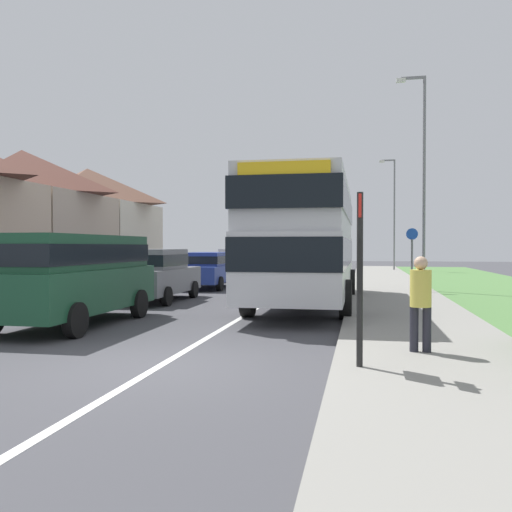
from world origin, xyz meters
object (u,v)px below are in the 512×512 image
object	(u,v)px
parked_car_blue	(209,268)
bus_stop_sign	(360,267)
double_decker_bus	(307,236)
parked_car_grey	(155,273)
street_lamp_mid	(422,170)
cycle_route_sign	(412,257)
street_lamp_far	(393,208)
pedestrian_at_stop	(421,299)
parked_van_dark_green	(73,271)
parked_car_silver	(238,263)

from	to	relation	value
parked_car_blue	bus_stop_sign	distance (m)	16.28
double_decker_bus	bus_stop_sign	size ratio (longest dim) A/B	3.97
double_decker_bus	parked_car_grey	size ratio (longest dim) A/B	2.36
bus_stop_sign	street_lamp_mid	distance (m)	14.93
cycle_route_sign	street_lamp_far	bearing A→B (deg)	89.05
pedestrian_at_stop	bus_stop_sign	bearing A→B (deg)	-127.00
pedestrian_at_stop	bus_stop_sign	distance (m)	1.70
double_decker_bus	parked_car_grey	distance (m)	5.26
double_decker_bus	cycle_route_sign	size ratio (longest dim) A/B	4.10
street_lamp_far	cycle_route_sign	bearing A→B (deg)	-90.95
parked_van_dark_green	parked_car_grey	world-z (taller)	parked_van_dark_green
parked_car_grey	street_lamp_far	distance (m)	25.57
street_lamp_far	bus_stop_sign	bearing A→B (deg)	-93.86
pedestrian_at_stop	bus_stop_sign	size ratio (longest dim) A/B	0.64
pedestrian_at_stop	street_lamp_far	bearing A→B (deg)	87.73
street_lamp_mid	cycle_route_sign	bearing A→B (deg)	-120.10
street_lamp_mid	street_lamp_far	distance (m)	18.48
double_decker_bus	parked_van_dark_green	xyz separation A→B (m)	(-4.90, -5.11, -0.89)
pedestrian_at_stop	street_lamp_far	xyz separation A→B (m)	(1.25, 31.58, 3.65)
pedestrian_at_stop	cycle_route_sign	world-z (taller)	cycle_route_sign
parked_car_blue	pedestrian_at_stop	bearing A→B (deg)	-61.22
pedestrian_at_stop	street_lamp_mid	xyz separation A→B (m)	(1.35, 13.10, 3.83)
parked_car_silver	bus_stop_sign	size ratio (longest dim) A/B	1.51
parked_car_blue	street_lamp_far	xyz separation A→B (m)	(8.74, 17.95, 3.75)
parked_van_dark_green	street_lamp_far	bearing A→B (deg)	73.36
bus_stop_sign	street_lamp_far	world-z (taller)	street_lamp_far
pedestrian_at_stop	parked_car_grey	bearing A→B (deg)	134.21
parked_van_dark_green	cycle_route_sign	distance (m)	13.11
double_decker_bus	parked_van_dark_green	distance (m)	7.14
parked_car_grey	pedestrian_at_stop	size ratio (longest dim) A/B	2.62
parked_van_dark_green	street_lamp_far	size ratio (longest dim) A/B	0.62
parked_car_silver	bus_stop_sign	distance (m)	21.31
bus_stop_sign	double_decker_bus	bearing A→B (deg)	100.51
street_lamp_mid	pedestrian_at_stop	bearing A→B (deg)	-95.89
street_lamp_far	parked_car_silver	bearing A→B (deg)	-124.64
double_decker_bus	cycle_route_sign	xyz separation A→B (m)	(3.52, 4.93, -0.71)
double_decker_bus	street_lamp_mid	world-z (taller)	street_lamp_mid
parked_van_dark_green	street_lamp_mid	xyz separation A→B (m)	(8.84, 10.76, 3.56)
double_decker_bus	street_lamp_mid	size ratio (longest dim) A/B	1.22
bus_stop_sign	street_lamp_far	bearing A→B (deg)	86.14
parked_car_grey	pedestrian_at_stop	world-z (taller)	parked_car_grey
parked_car_blue	parked_car_silver	xyz separation A→B (m)	(0.06, 5.39, 0.05)
double_decker_bus	parked_car_silver	bearing A→B (deg)	112.70
parked_van_dark_green	parked_car_silver	world-z (taller)	parked_van_dark_green
parked_van_dark_green	parked_car_grey	size ratio (longest dim) A/B	1.16
cycle_route_sign	parked_car_grey	bearing A→B (deg)	-152.53
bus_stop_sign	parked_van_dark_green	bearing A→B (deg)	150.96
parked_car_blue	parked_car_silver	world-z (taller)	parked_car_silver
parked_car_blue	parked_car_silver	bearing A→B (deg)	89.34
bus_stop_sign	cycle_route_sign	bearing A→B (deg)	82.08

